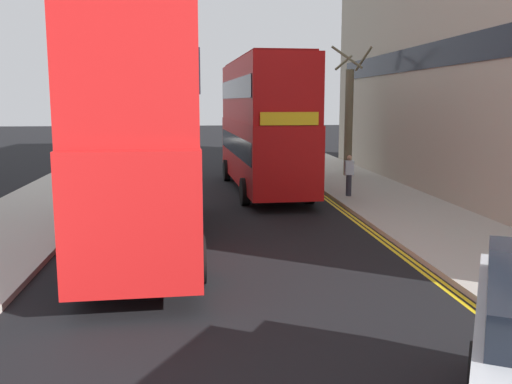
# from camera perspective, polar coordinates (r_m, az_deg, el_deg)

# --- Properties ---
(sidewalk_right) EXTENTS (4.00, 80.00, 0.14)m
(sidewalk_right) POSITION_cam_1_polar(r_m,az_deg,el_deg) (19.63, 16.10, -2.38)
(sidewalk_right) COLOR #ADA89E
(sidewalk_right) RESTS_ON ground
(sidewalk_left) EXTENTS (4.00, 80.00, 0.14)m
(sidewalk_left) POSITION_cam_1_polar(r_m,az_deg,el_deg) (19.05, -23.19, -3.11)
(sidewalk_left) COLOR #ADA89E
(sidewalk_left) RESTS_ON ground
(kerb_line_outer) EXTENTS (0.10, 56.00, 0.01)m
(kerb_line_outer) POSITION_cam_1_polar(r_m,az_deg,el_deg) (17.09, 12.06, -4.14)
(kerb_line_outer) COLOR yellow
(kerb_line_outer) RESTS_ON ground
(kerb_line_inner) EXTENTS (0.10, 56.00, 0.01)m
(kerb_line_inner) POSITION_cam_1_polar(r_m,az_deg,el_deg) (17.04, 11.55, -4.16)
(kerb_line_inner) COLOR yellow
(kerb_line_inner) RESTS_ON ground
(double_decker_bus_away) EXTENTS (3.14, 10.90, 5.64)m
(double_decker_bus_away) POSITION_cam_1_polar(r_m,az_deg,el_deg) (15.15, -11.37, 5.78)
(double_decker_bus_away) COLOR red
(double_decker_bus_away) RESTS_ON ground
(double_decker_bus_oncoming) EXTENTS (3.16, 10.90, 5.64)m
(double_decker_bus_oncoming) POSITION_cam_1_polar(r_m,az_deg,el_deg) (24.43, 0.72, 7.17)
(double_decker_bus_oncoming) COLOR #B20F0F
(double_decker_bus_oncoming) RESTS_ON ground
(pedestrian_far) EXTENTS (0.34, 0.22, 1.62)m
(pedestrian_far) POSITION_cam_1_polar(r_m,az_deg,el_deg) (22.72, 9.37, 1.73)
(pedestrian_far) COLOR #2D2D38
(pedestrian_far) RESTS_ON sidewalk_right
(street_tree_near) EXTENTS (2.03, 2.02, 6.40)m
(street_tree_near) POSITION_cam_1_polar(r_m,az_deg,el_deg) (29.06, 9.35, 7.34)
(street_tree_near) COLOR #6B6047
(street_tree_near) RESTS_ON sidewalk_right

